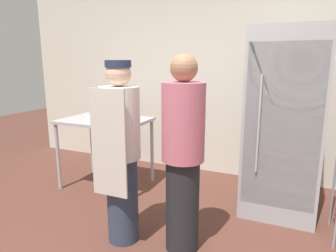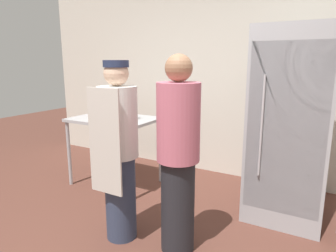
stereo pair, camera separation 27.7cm
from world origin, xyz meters
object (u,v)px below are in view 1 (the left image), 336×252
object	(u,v)px
person_baker	(121,152)
person_customer	(183,155)
refrigerator	(284,124)
donut_box	(102,115)
blender_pitcher	(121,111)

from	to	relation	value
person_baker	person_customer	distance (m)	0.54
refrigerator	person_baker	size ratio (longest dim) A/B	1.20
refrigerator	person_baker	world-z (taller)	refrigerator
donut_box	person_customer	bearing A→B (deg)	-31.11
donut_box	blender_pitcher	bearing A→B (deg)	7.80
blender_pitcher	person_customer	size ratio (longest dim) A/B	0.16
blender_pitcher	person_baker	xyz separation A→B (m)	(0.60, -0.98, -0.17)
refrigerator	person_customer	bearing A→B (deg)	-123.66
refrigerator	person_baker	distance (m)	1.70
blender_pitcher	person_customer	xyz separation A→B (m)	(1.13, -0.88, -0.16)
refrigerator	donut_box	world-z (taller)	refrigerator
person_baker	person_customer	world-z (taller)	person_customer
refrigerator	person_customer	distance (m)	1.28
refrigerator	donut_box	size ratio (longest dim) A/B	7.15
refrigerator	donut_box	xyz separation A→B (m)	(-2.10, -0.21, -0.03)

